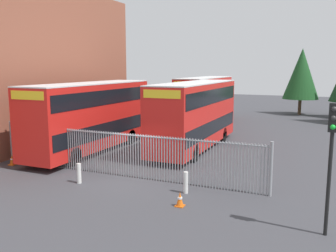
% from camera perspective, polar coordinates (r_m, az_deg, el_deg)
% --- Properties ---
extents(ground_plane, '(100.00, 100.00, 0.00)m').
position_cam_1_polar(ground_plane, '(25.38, 3.61, -3.15)').
color(ground_plane, '#3D3D42').
extents(depot_building_brick, '(7.33, 20.19, 10.92)m').
position_cam_1_polar(depot_building_brick, '(28.20, -23.62, 8.52)').
color(depot_building_brick, brown).
rests_on(depot_building_brick, ground).
extents(palisade_fence, '(14.65, 0.14, 2.35)m').
position_cam_1_polar(palisade_fence, '(18.38, -7.34, -4.18)').
color(palisade_fence, gray).
rests_on(palisade_fence, ground).
extents(double_decker_bus_near_gate, '(2.54, 10.81, 4.42)m').
position_cam_1_polar(double_decker_bus_near_gate, '(23.90, -11.77, 1.81)').
color(double_decker_bus_near_gate, red).
rests_on(double_decker_bus_near_gate, ground).
extents(double_decker_bus_behind_fence_left, '(2.54, 10.81, 4.42)m').
position_cam_1_polar(double_decker_bus_behind_fence_left, '(24.29, 4.30, 2.09)').
color(double_decker_bus_behind_fence_left, red).
rests_on(double_decker_bus_behind_fence_left, ground).
extents(double_decker_bus_behind_fence_right, '(2.54, 10.81, 4.42)m').
position_cam_1_polar(double_decker_bus_behind_fence_right, '(36.11, 5.78, 4.37)').
color(double_decker_bus_behind_fence_right, red).
rests_on(double_decker_bus_behind_fence_right, ground).
extents(bollard_near_left, '(0.20, 0.20, 0.95)m').
position_cam_1_polar(bollard_near_left, '(17.80, -13.65, -7.16)').
color(bollard_near_left, silver).
rests_on(bollard_near_left, ground).
extents(bollard_center_front, '(0.20, 0.20, 0.95)m').
position_cam_1_polar(bollard_center_front, '(15.99, 2.78, -8.77)').
color(bollard_center_front, silver).
rests_on(bollard_center_front, ground).
extents(traffic_cone_by_gate, '(0.34, 0.34, 0.59)m').
position_cam_1_polar(traffic_cone_by_gate, '(14.61, 1.86, -11.30)').
color(traffic_cone_by_gate, orange).
rests_on(traffic_cone_by_gate, ground).
extents(traffic_cone_mid_forecourt, '(0.34, 0.34, 0.59)m').
position_cam_1_polar(traffic_cone_mid_forecourt, '(22.24, -23.06, -4.87)').
color(traffic_cone_mid_forecourt, orange).
rests_on(traffic_cone_mid_forecourt, ground).
extents(traffic_light_kerbside, '(0.28, 0.33, 4.30)m').
position_cam_1_polar(traffic_light_kerbside, '(12.53, 24.05, -2.72)').
color(traffic_light_kerbside, black).
rests_on(traffic_light_kerbside, ground).
extents(tree_tall_back, '(3.99, 3.99, 7.50)m').
position_cam_1_polar(tree_tall_back, '(44.63, 20.03, 7.62)').
color(tree_tall_back, '#4C3823').
rests_on(tree_tall_back, ground).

